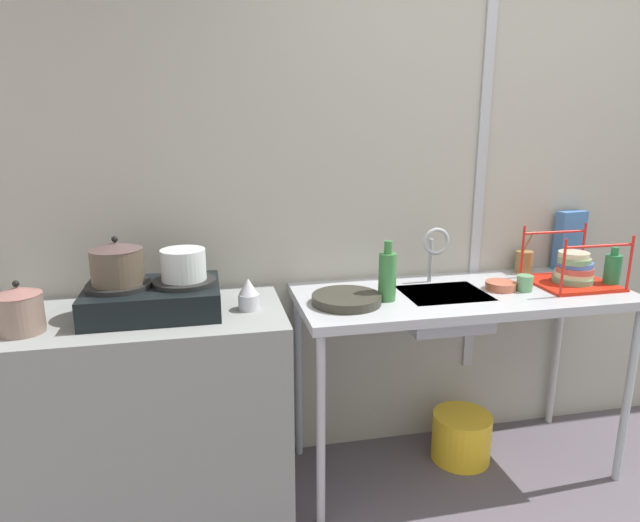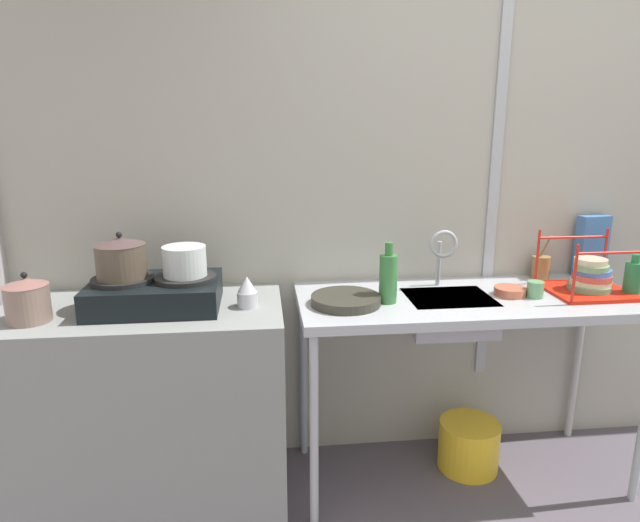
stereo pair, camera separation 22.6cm
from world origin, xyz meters
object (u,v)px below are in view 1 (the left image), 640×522
bottle_by_sink (387,275)px  bucket_on_floor (461,437)px  frying_pan (347,299)px  dish_rack (573,271)px  sink_basin (443,309)px  faucet (435,246)px  cup_by_rack (525,283)px  utensil_jar (524,261)px  pot_beside_stove (19,310)px  bottle_by_rack (613,269)px  percolator (248,294)px  cereal_box (569,240)px  pot_on_right_burner (183,265)px  stove (153,298)px  small_bowl_on_drainboard (501,286)px  pot_on_left_burner (117,263)px

bottle_by_sink → bucket_on_floor: bottle_by_sink is taller
frying_pan → dish_rack: size_ratio=0.82×
sink_basin → faucet: size_ratio=1.35×
cup_by_rack → utensil_jar: bearing=58.9°
sink_basin → dish_rack: dish_rack is taller
pot_beside_stove → bottle_by_sink: bottle_by_sink is taller
bottle_by_rack → utensil_jar: (-0.27, 0.30, -0.02)m
faucet → bottle_by_rack: size_ratio=1.49×
percolator → bottle_by_rack: size_ratio=0.71×
dish_rack → cereal_box: bearing=58.9°
bottle_by_sink → cereal_box: size_ratio=0.86×
frying_pan → pot_beside_stove: bearing=-176.9°
utensil_jar → dish_rack: bearing=-67.1°
pot_on_right_burner → utensil_jar: 1.67m
percolator → bottle_by_sink: bearing=-0.4°
stove → pot_beside_stove: (-0.45, -0.12, 0.02)m
pot_on_right_burner → small_bowl_on_drainboard: pot_on_right_burner is taller
cup_by_rack → utensil_jar: 0.33m
bottle_by_rack → percolator: bearing=179.3°
faucet → dish_rack: (0.63, -0.14, -0.12)m
stove → cup_by_rack: 1.60m
cup_by_rack → frying_pan: bearing=-179.8°
bottle_by_sink → pot_on_right_burner: bearing=177.0°
stove → cup_by_rack: bearing=-1.8°
stove → utensil_jar: utensil_jar is taller
bottle_by_sink → utensil_jar: (0.82, 0.28, -0.05)m
pot_on_left_burner → dish_rack: bearing=-0.2°
frying_pan → cup_by_rack: size_ratio=4.06×
stove → utensil_jar: size_ratio=2.38×
pot_beside_stove → percolator: 0.82m
cereal_box → pot_on_left_burner: bearing=178.1°
bottle_by_sink → frying_pan: bearing=-177.0°
cereal_box → utensil_jar: size_ratio=1.39×
stove → percolator: size_ratio=3.97×
pot_on_right_burner → bucket_on_floor: (1.27, 0.05, -0.96)m
bucket_on_floor → bottle_by_sink: bearing=-168.5°
frying_pan → bottle_by_sink: 0.20m
pot_beside_stove → cup_by_rack: size_ratio=2.72×
cup_by_rack → faucet: bearing=153.0°
sink_basin → frying_pan: frying_pan is taller
stove → bottle_by_sink: bottle_by_sink is taller
dish_rack → faucet: bearing=167.5°
frying_pan → bucket_on_floor: bearing=9.1°
cup_by_rack → bottle_by_sink: (-0.65, 0.01, 0.07)m
dish_rack → small_bowl_on_drainboard: size_ratio=2.58×
bottle_by_sink → utensil_jar: size_ratio=1.19×
stove → bucket_on_floor: (1.40, 0.05, -0.83)m
cereal_box → bucket_on_floor: (-0.63, -0.20, -0.92)m
stove → bucket_on_floor: 1.63m
bucket_on_floor → frying_pan: bearing=-170.9°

